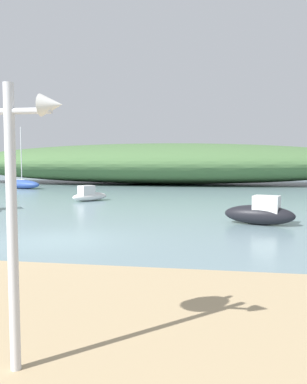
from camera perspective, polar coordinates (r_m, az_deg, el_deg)
The scene contains 5 objects.
ground_plane at distance 13.94m, azimuth -13.66°, elevation -6.48°, with size 120.00×120.00×0.00m, color gray.
distant_hill at distance 44.57m, azimuth 1.06°, elevation 3.92°, with size 46.63×12.95×4.29m, color #476B3D.
motorboat_mid_channel at distance 17.25m, azimuth 14.47°, elevation -2.77°, with size 2.99×1.76×1.18m.
sailboat_centre_water at distance 38.89m, azimuth -17.60°, elevation 1.06°, with size 4.48×2.92×5.47m.
motorboat_near_shore at distance 26.41m, azimuth -8.83°, elevation -0.42°, with size 2.22×2.50×0.98m.
Camera 1 is at (5.47, -12.55, 2.64)m, focal length 38.87 mm.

